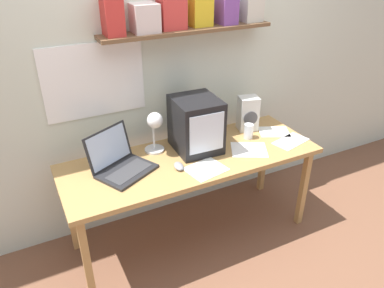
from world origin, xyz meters
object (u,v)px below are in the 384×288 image
crt_monitor (196,124)px  printed_handout (206,169)px  laptop (119,161)px  loose_paper_near_monitor (291,141)px  juice_glass (248,132)px  computer_mouse (179,166)px  open_notebook (274,132)px  corner_desk (192,164)px  space_heater (248,113)px  desk_lamp (155,126)px  loose_paper_near_laptop (249,150)px

crt_monitor → printed_handout: (-0.07, -0.28, -0.19)m
laptop → loose_paper_near_monitor: size_ratio=1.50×
crt_monitor → juice_glass: size_ratio=3.33×
computer_mouse → open_notebook: computer_mouse is taller
corner_desk → space_heater: space_heater is taller
printed_handout → laptop: bearing=153.5°
desk_lamp → loose_paper_near_monitor: (0.96, -0.28, -0.21)m
laptop → computer_mouse: bearing=-51.9°
desk_lamp → loose_paper_near_monitor: size_ratio=1.06×
desk_lamp → printed_handout: desk_lamp is taller
crt_monitor → loose_paper_near_laptop: crt_monitor is taller
computer_mouse → printed_handout: (0.15, -0.09, -0.01)m
space_heater → desk_lamp: bearing=-162.0°
laptop → computer_mouse: size_ratio=4.02×
computer_mouse → loose_paper_near_monitor: computer_mouse is taller
loose_paper_near_monitor → loose_paper_near_laptop: bearing=174.3°
juice_glass → space_heater: space_heater is taller
crt_monitor → space_heater: size_ratio=1.42×
loose_paper_near_monitor → printed_handout: bearing=-176.1°
space_heater → printed_handout: space_heater is taller
crt_monitor → open_notebook: bearing=-1.7°
desk_lamp → loose_paper_near_monitor: bearing=-8.4°
crt_monitor → loose_paper_near_monitor: 0.74m
desk_lamp → open_notebook: 0.98m
crt_monitor → loose_paper_near_laptop: 0.42m
space_heater → computer_mouse: space_heater is taller
laptop → space_heater: space_heater is taller
crt_monitor → desk_lamp: 0.29m
corner_desk → laptop: laptop is taller
juice_glass → open_notebook: size_ratio=0.40×
juice_glass → computer_mouse: bearing=-166.9°
corner_desk → juice_glass: size_ratio=15.82×
printed_handout → open_notebook: 0.77m
juice_glass → corner_desk: bearing=-173.6°
printed_handout → space_heater: bearing=33.2°
loose_paper_near_monitor → laptop: bearing=170.9°
computer_mouse → loose_paper_near_monitor: size_ratio=0.37×
computer_mouse → loose_paper_near_monitor: bearing=-2.6°
juice_glass → loose_paper_near_laptop: bearing=-122.0°
space_heater → loose_paper_near_monitor: size_ratio=0.89×
corner_desk → loose_paper_near_monitor: size_ratio=5.96×
desk_lamp → juice_glass: desk_lamp is taller
space_heater → corner_desk: bearing=-147.0°
loose_paper_near_monitor → space_heater: bearing=118.0°
desk_lamp → loose_paper_near_monitor: desk_lamp is taller
desk_lamp → laptop: bearing=-156.0°
computer_mouse → desk_lamp: bearing=104.5°
desk_lamp → crt_monitor: bearing=-2.8°
crt_monitor → computer_mouse: crt_monitor is taller
crt_monitor → computer_mouse: size_ratio=3.36×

